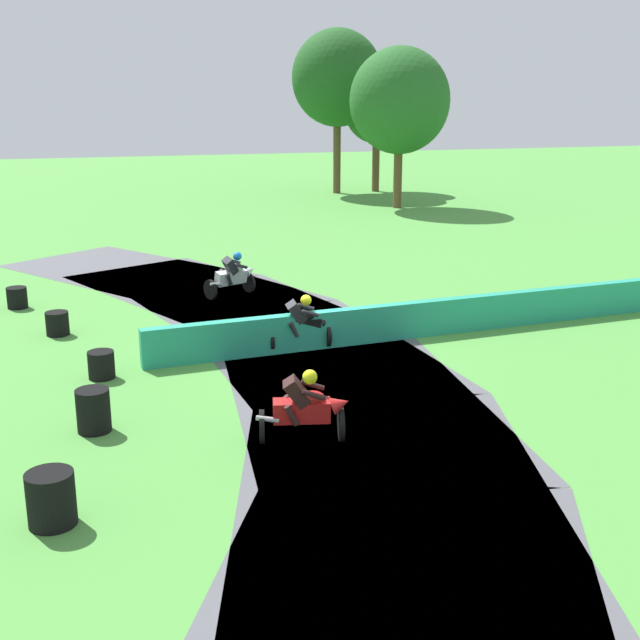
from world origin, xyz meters
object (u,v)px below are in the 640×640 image
tire_stack_extra_a (17,298)px  motorcycle_chase_black (302,323)px  tire_stack_mid_b (101,365)px  tire_stack_far (57,323)px  motorcycle_lead_red (306,407)px  tire_stack_near (51,499)px  motorcycle_trailing_white (233,275)px  tire_stack_mid_a (93,410)px

tire_stack_extra_a → motorcycle_chase_black: bearing=-41.2°
tire_stack_mid_b → tire_stack_extra_a: same height
motorcycle_chase_black → tire_stack_far: motorcycle_chase_black is taller
motorcycle_lead_red → tire_stack_near: motorcycle_lead_red is taller
tire_stack_far → tire_stack_extra_a: size_ratio=1.00×
motorcycle_trailing_white → tire_stack_extra_a: bearing=177.6°
tire_stack_near → tire_stack_mid_a: 3.34m
tire_stack_far → tire_stack_mid_a: bearing=-83.1°
motorcycle_chase_black → tire_stack_far: bearing=153.0°
motorcycle_lead_red → tire_stack_mid_a: motorcycle_lead_red is taller
motorcycle_trailing_white → tire_stack_near: motorcycle_trailing_white is taller
tire_stack_mid_b → tire_stack_far: 3.76m
tire_stack_mid_b → tire_stack_far: bearing=105.2°
motorcycle_chase_black → tire_stack_mid_a: (-4.87, -3.65, -0.26)m
motorcycle_trailing_white → tire_stack_near: 13.54m
tire_stack_near → motorcycle_trailing_white: bearing=69.0°
tire_stack_far → tire_stack_extra_a: (-1.17, 3.08, 0.00)m
motorcycle_trailing_white → tire_stack_mid_b: (-4.01, -6.46, -0.35)m
tire_stack_mid_b → tire_stack_extra_a: 7.05m
tire_stack_near → tire_stack_extra_a: 12.96m
tire_stack_mid_a → tire_stack_far: (-0.79, 6.53, -0.10)m
tire_stack_near → tire_stack_extra_a: size_ratio=1.33×
motorcycle_chase_black → motorcycle_trailing_white: (-0.65, 5.71, -0.01)m
motorcycle_chase_black → tire_stack_near: motorcycle_chase_black is taller
tire_stack_mid_a → tire_stack_extra_a: bearing=101.5°
tire_stack_extra_a → tire_stack_mid_b: bearing=-72.2°
motorcycle_trailing_white → tire_stack_mid_b: 7.61m
tire_stack_near → tire_stack_far: 9.81m
motorcycle_lead_red → tire_stack_extra_a: motorcycle_lead_red is taller
motorcycle_lead_red → motorcycle_chase_black: (1.28, 5.18, -0.00)m
tire_stack_mid_a → tire_stack_far: bearing=96.9°
motorcycle_lead_red → tire_stack_mid_a: (-3.59, 1.53, -0.26)m
motorcycle_chase_black → tire_stack_far: 6.35m
motorcycle_lead_red → tire_stack_mid_a: 3.91m
motorcycle_trailing_white → tire_stack_far: bearing=-150.5°
motorcycle_lead_red → tire_stack_near: (-4.22, -1.75, -0.26)m
tire_stack_near → motorcycle_lead_red: bearing=22.5°
motorcycle_lead_red → tire_stack_mid_b: bearing=127.4°
motorcycle_lead_red → tire_stack_near: bearing=-157.5°
motorcycle_trailing_white → motorcycle_chase_black: bearing=-83.5°
tire_stack_near → tire_stack_extra_a: bearing=95.8°
motorcycle_chase_black → tire_stack_extra_a: size_ratio=2.80×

